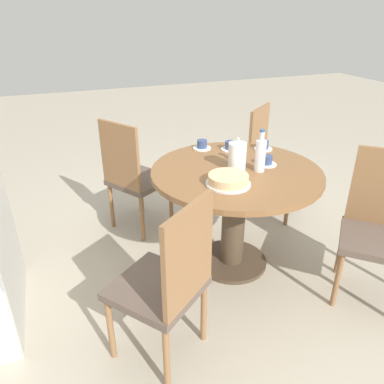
% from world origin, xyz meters
% --- Properties ---
extents(ground_plane, '(14.00, 14.00, 0.00)m').
position_xyz_m(ground_plane, '(0.00, 0.00, 0.00)').
color(ground_plane, '#B2A893').
extents(dining_table, '(1.14, 1.14, 0.76)m').
position_xyz_m(dining_table, '(0.00, 0.00, 0.57)').
color(dining_table, '#473828').
rests_on(dining_table, ground_plane).
extents(chair_a, '(0.59, 0.59, 0.96)m').
position_xyz_m(chair_a, '(-0.61, 0.68, 0.50)').
color(chair_a, olive).
rests_on(chair_a, ground_plane).
extents(chair_b, '(0.59, 0.59, 0.96)m').
position_xyz_m(chair_b, '(-0.58, -0.71, 0.50)').
color(chair_b, olive).
rests_on(chair_b, ground_plane).
extents(chair_c, '(0.59, 0.59, 0.96)m').
position_xyz_m(chair_c, '(0.62, -0.67, 0.50)').
color(chair_c, olive).
rests_on(chair_c, ground_plane).
extents(chair_d, '(0.58, 0.58, 0.96)m').
position_xyz_m(chair_d, '(0.74, 0.54, 0.50)').
color(chair_d, olive).
rests_on(chair_d, ground_plane).
extents(coffee_pot, '(0.12, 0.12, 0.22)m').
position_xyz_m(coffee_pot, '(0.00, 0.00, 0.86)').
color(coffee_pot, white).
rests_on(coffee_pot, dining_table).
extents(water_bottle, '(0.07, 0.07, 0.28)m').
position_xyz_m(water_bottle, '(-0.07, -0.13, 0.87)').
color(water_bottle, silver).
rests_on(water_bottle, dining_table).
extents(cake_main, '(0.28, 0.28, 0.06)m').
position_xyz_m(cake_main, '(-0.19, 0.15, 0.79)').
color(cake_main, silver).
rests_on(cake_main, dining_table).
extents(cup_a, '(0.14, 0.14, 0.07)m').
position_xyz_m(cup_a, '(0.46, 0.06, 0.78)').
color(cup_a, silver).
rests_on(cup_a, dining_table).
extents(cup_b, '(0.14, 0.14, 0.07)m').
position_xyz_m(cup_b, '(0.36, -0.13, 0.78)').
color(cup_b, silver).
rests_on(cup_b, dining_table).
extents(cup_c, '(0.14, 0.14, 0.07)m').
position_xyz_m(cup_c, '(0.01, -0.23, 0.78)').
color(cup_c, silver).
rests_on(cup_c, dining_table).
extents(cup_d, '(0.14, 0.14, 0.07)m').
position_xyz_m(cup_d, '(0.28, -0.37, 0.78)').
color(cup_d, silver).
rests_on(cup_d, dining_table).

